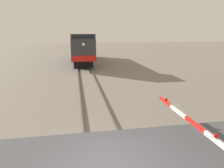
% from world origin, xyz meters
% --- Properties ---
extents(rail_track_right, '(0.08, 80.00, 0.15)m').
position_xyz_m(rail_track_right, '(0.72, 0.00, 0.07)').
color(rail_track_right, '#59544C').
rests_on(rail_track_right, ground_plane).
extents(road_surface, '(36.00, 4.58, 0.16)m').
position_xyz_m(road_surface, '(0.00, 0.00, 0.08)').
color(road_surface, '#47474C').
rests_on(road_surface, ground_plane).
extents(locomotive, '(2.73, 15.21, 4.02)m').
position_xyz_m(locomotive, '(0.00, 24.48, 2.09)').
color(locomotive, black).
rests_on(locomotive, ground_plane).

